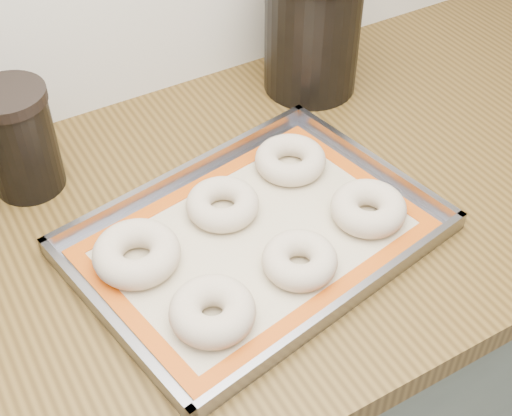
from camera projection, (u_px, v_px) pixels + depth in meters
cabinet at (250, 389)px, 1.32m from camera, size 3.00×0.65×0.86m
countertop at (248, 215)px, 1.01m from camera, size 3.06×0.68×0.04m
baking_tray at (256, 237)px, 0.95m from camera, size 0.51×0.41×0.03m
baking_mat at (256, 238)px, 0.95m from camera, size 0.46×0.36×0.00m
bagel_front_left at (212, 311)px, 0.83m from camera, size 0.11×0.11×0.04m
bagel_front_mid at (300, 260)px, 0.89m from camera, size 0.11×0.11×0.03m
bagel_front_right at (368, 208)px, 0.96m from camera, size 0.11×0.11×0.04m
bagel_back_left at (137, 253)px, 0.90m from camera, size 0.15×0.15×0.04m
bagel_back_mid at (223, 204)px, 0.97m from camera, size 0.13×0.13×0.03m
bagel_back_right at (290, 160)px, 1.04m from camera, size 0.14×0.14×0.03m
canister_mid at (19, 140)px, 0.98m from camera, size 0.10×0.10×0.16m
canister_right at (313, 27)px, 1.14m from camera, size 0.16×0.16×0.22m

